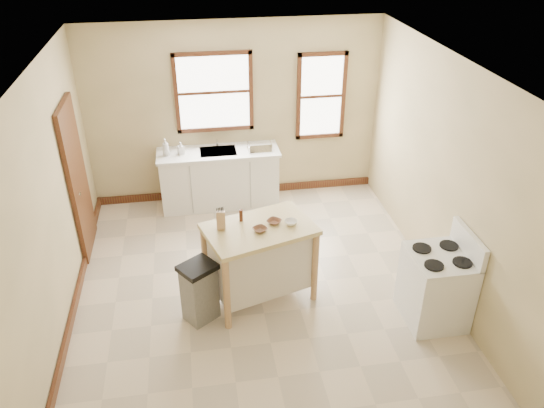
{
  "coord_description": "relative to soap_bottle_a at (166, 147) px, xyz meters",
  "views": [
    {
      "loc": [
        -0.68,
        -5.22,
        4.28
      ],
      "look_at": [
        0.24,
        0.4,
        0.97
      ],
      "focal_mm": 35.0,
      "sensor_mm": 36.0,
      "label": 1
    }
  ],
  "objects": [
    {
      "name": "floor",
      "position": [
        1.08,
        -2.18,
        -1.05
      ],
      "size": [
        5.0,
        5.0,
        0.0
      ],
      "primitive_type": "plane",
      "color": "#B8A892",
      "rests_on": "ground"
    },
    {
      "name": "ceiling",
      "position": [
        1.08,
        -2.18,
        1.75
      ],
      "size": [
        5.0,
        5.0,
        0.0
      ],
      "primitive_type": "plane",
      "rotation": [
        3.14,
        0.0,
        0.0
      ],
      "color": "white",
      "rests_on": "ground"
    },
    {
      "name": "wall_back",
      "position": [
        1.08,
        0.32,
        0.35
      ],
      "size": [
        4.5,
        0.04,
        2.8
      ],
      "primitive_type": "cube",
      "color": "#D4BC8B",
      "rests_on": "ground"
    },
    {
      "name": "wall_left",
      "position": [
        -1.17,
        -2.18,
        0.35
      ],
      "size": [
        0.04,
        5.0,
        2.8
      ],
      "primitive_type": "cube",
      "color": "#D4BC8B",
      "rests_on": "ground"
    },
    {
      "name": "wall_right",
      "position": [
        3.33,
        -2.18,
        0.35
      ],
      "size": [
        0.04,
        5.0,
        2.8
      ],
      "primitive_type": "cube",
      "color": "#D4BC8B",
      "rests_on": "ground"
    },
    {
      "name": "window_main",
      "position": [
        0.78,
        0.3,
        0.7
      ],
      "size": [
        1.17,
        0.06,
        1.22
      ],
      "primitive_type": null,
      "color": "#411811",
      "rests_on": "wall_back"
    },
    {
      "name": "window_side",
      "position": [
        2.43,
        0.3,
        0.55
      ],
      "size": [
        0.77,
        0.06,
        1.37
      ],
      "primitive_type": null,
      "color": "#411811",
      "rests_on": "wall_back"
    },
    {
      "name": "door_left",
      "position": [
        -1.13,
        -0.88,
        -0.0
      ],
      "size": [
        0.06,
        0.9,
        2.1
      ],
      "primitive_type": "cube",
      "color": "#411811",
      "rests_on": "ground"
    },
    {
      "name": "baseboard_back",
      "position": [
        1.08,
        0.29,
        -0.99
      ],
      "size": [
        4.5,
        0.04,
        0.12
      ],
      "primitive_type": "cube",
      "color": "#411811",
      "rests_on": "ground"
    },
    {
      "name": "baseboard_left",
      "position": [
        -1.14,
        -2.18,
        -0.99
      ],
      "size": [
        0.04,
        5.0,
        0.12
      ],
      "primitive_type": "cube",
      "color": "#411811",
      "rests_on": "ground"
    },
    {
      "name": "sink_counter",
      "position": [
        0.78,
        0.02,
        -0.59
      ],
      "size": [
        1.86,
        0.62,
        0.92
      ],
      "primitive_type": null,
      "color": "silver",
      "rests_on": "ground"
    },
    {
      "name": "faucet",
      "position": [
        0.78,
        0.2,
        -0.02
      ],
      "size": [
        0.03,
        0.03,
        0.22
      ],
      "primitive_type": "cylinder",
      "color": "silver",
      "rests_on": "sink_counter"
    },
    {
      "name": "soap_bottle_a",
      "position": [
        0.0,
        0.0,
        0.0
      ],
      "size": [
        0.11,
        0.12,
        0.26
      ],
      "primitive_type": "imported",
      "rotation": [
        0.0,
        0.0,
        0.16
      ],
      "color": "#B2B2B2",
      "rests_on": "sink_counter"
    },
    {
      "name": "soap_bottle_b",
      "position": [
        0.22,
        0.0,
        -0.03
      ],
      "size": [
        0.11,
        0.11,
        0.19
      ],
      "primitive_type": "imported",
      "rotation": [
        0.0,
        0.0,
        0.39
      ],
      "color": "#B2B2B2",
      "rests_on": "sink_counter"
    },
    {
      "name": "dish_rack",
      "position": [
        1.41,
        -0.04,
        -0.08
      ],
      "size": [
        0.44,
        0.39,
        0.09
      ],
      "primitive_type": null,
      "rotation": [
        0.0,
        0.0,
        0.4
      ],
      "color": "silver",
      "rests_on": "sink_counter"
    },
    {
      "name": "kitchen_island",
      "position": [
        1.08,
        -2.34,
        -0.55
      ],
      "size": [
        1.4,
        1.1,
        1.0
      ],
      "primitive_type": null,
      "rotation": [
        0.0,
        0.0,
        0.3
      ],
      "color": "#D2BD7B",
      "rests_on": "ground"
    },
    {
      "name": "knife_block",
      "position": [
        0.65,
        -2.29,
        0.05
      ],
      "size": [
        0.11,
        0.11,
        0.2
      ],
      "primitive_type": null,
      "rotation": [
        0.0,
        0.0,
        -0.08
      ],
      "color": "tan",
      "rests_on": "kitchen_island"
    },
    {
      "name": "pepper_grinder",
      "position": [
        0.89,
        -2.16,
        0.03
      ],
      "size": [
        0.06,
        0.06,
        0.15
      ],
      "primitive_type": "cylinder",
      "rotation": [
        0.0,
        0.0,
        0.7
      ],
      "color": "#462213",
      "rests_on": "kitchen_island"
    },
    {
      "name": "bowl_a",
      "position": [
        1.07,
        -2.41,
        -0.03
      ],
      "size": [
        0.21,
        0.21,
        0.04
      ],
      "primitive_type": "imported",
      "rotation": [
        0.0,
        0.0,
        0.48
      ],
      "color": "brown",
      "rests_on": "kitchen_island"
    },
    {
      "name": "bowl_b",
      "position": [
        1.26,
        -2.28,
        -0.03
      ],
      "size": [
        0.22,
        0.22,
        0.04
      ],
      "primitive_type": "imported",
      "rotation": [
        0.0,
        0.0,
        0.81
      ],
      "color": "brown",
      "rests_on": "kitchen_island"
    },
    {
      "name": "bowl_c",
      "position": [
        1.45,
        -2.33,
        -0.02
      ],
      "size": [
        0.19,
        0.19,
        0.05
      ],
      "primitive_type": "imported",
      "rotation": [
        0.0,
        0.0,
        0.34
      ],
      "color": "white",
      "rests_on": "kitchen_island"
    },
    {
      "name": "trash_bin",
      "position": [
        0.34,
        -2.61,
        -0.67
      ],
      "size": [
        0.5,
        0.49,
        0.75
      ],
      "primitive_type": null,
      "rotation": [
        0.0,
        0.0,
        0.61
      ],
      "color": "gray",
      "rests_on": "ground"
    },
    {
      "name": "gas_stove",
      "position": [
        2.99,
        -3.03,
        -0.48
      ],
      "size": [
        0.7,
        0.71,
        1.14
      ],
      "primitive_type": null,
      "color": "white",
      "rests_on": "ground"
    }
  ]
}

